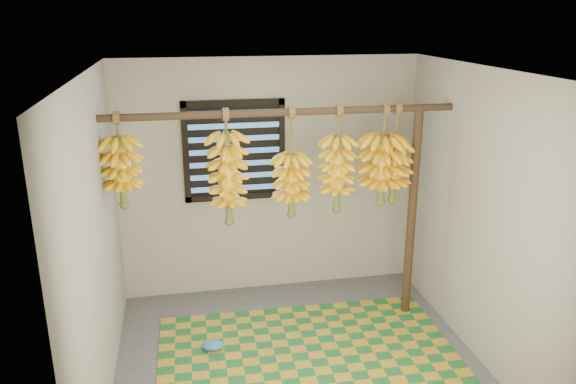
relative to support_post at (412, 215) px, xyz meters
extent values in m
cube|color=#434343|center=(-1.20, -0.70, -1.00)|extent=(3.00, 3.00, 0.01)
cube|color=silver|center=(-1.20, -0.70, 1.40)|extent=(3.00, 3.00, 0.01)
cube|color=gray|center=(-1.20, 0.80, 0.20)|extent=(3.00, 0.01, 2.40)
cube|color=gray|center=(-2.71, -0.70, 0.20)|extent=(0.01, 3.00, 2.40)
cube|color=gray|center=(0.30, -0.70, 0.20)|extent=(0.01, 3.00, 2.40)
cube|color=black|center=(-1.55, 0.78, 0.50)|extent=(1.00, 0.04, 1.00)
cylinder|color=#3C2B1B|center=(-1.20, 0.00, 1.00)|extent=(3.00, 0.06, 0.06)
cylinder|color=#3C2B1B|center=(0.00, 0.00, 0.00)|extent=(0.08, 0.08, 2.00)
cube|color=#1B5E28|center=(-1.10, -0.73, -0.99)|extent=(2.57, 2.07, 0.01)
ellipsoid|color=#306EB3|center=(-1.89, -0.31, -0.95)|extent=(0.21, 0.17, 0.08)
cylinder|color=brown|center=(-2.55, 0.00, 0.93)|extent=(0.02, 0.02, 0.20)
cylinder|color=#4C5923|center=(-2.55, 0.00, 0.58)|extent=(0.06, 0.06, 0.56)
cylinder|color=brown|center=(-1.69, 0.00, 0.93)|extent=(0.02, 0.02, 0.20)
cylinder|color=#4C5923|center=(-1.69, 0.00, 0.47)|extent=(0.06, 0.06, 0.77)
cylinder|color=brown|center=(-1.14, 0.00, 0.82)|extent=(0.02, 0.02, 0.41)
cylinder|color=#4C5923|center=(-1.14, 0.00, 0.38)|extent=(0.06, 0.06, 0.53)
cylinder|color=brown|center=(-0.73, 0.00, 0.89)|extent=(0.02, 0.02, 0.28)
cylinder|color=#4C5923|center=(-0.73, 0.00, 0.46)|extent=(0.06, 0.06, 0.65)
cylinder|color=brown|center=(-0.32, 0.00, 0.89)|extent=(0.02, 0.02, 0.28)
cylinder|color=#4C5923|center=(-0.32, 0.00, 0.48)|extent=(0.07, 0.07, 0.60)
cylinder|color=brown|center=(-0.20, 0.00, 0.86)|extent=(0.02, 0.02, 0.34)
cylinder|color=#4C5923|center=(-0.20, 0.00, 0.45)|extent=(0.06, 0.06, 0.53)
camera|label=1|loc=(-2.07, -4.56, 1.80)|focal=35.00mm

